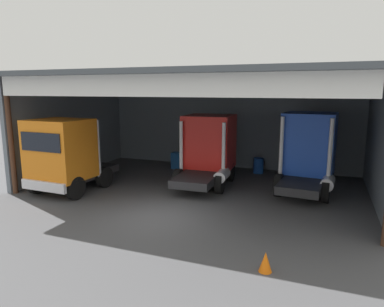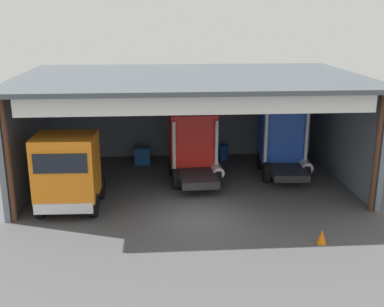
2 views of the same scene
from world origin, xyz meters
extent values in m
plane|color=#4C4C4F|center=(0.00, 0.00, 0.00)|extent=(80.00, 80.00, 0.00)
cube|color=slate|center=(0.00, 9.50, 2.69)|extent=(15.97, 0.24, 5.37)
cube|color=slate|center=(-7.99, 4.75, 2.69)|extent=(0.24, 9.50, 5.37)
cube|color=slate|center=(7.99, 4.75, 2.69)|extent=(0.24, 9.50, 5.37)
cube|color=#474E55|center=(0.00, 4.23, 5.47)|extent=(16.57, 10.54, 0.20)
cylinder|color=#4C2D1E|center=(-7.74, 0.15, 2.69)|extent=(0.24, 0.24, 5.37)
cube|color=white|center=(0.00, -0.41, 5.02)|extent=(14.38, 0.12, 0.90)
cube|color=orange|center=(-5.56, 0.89, 2.13)|extent=(2.62, 2.26, 2.73)
cube|color=black|center=(-5.59, -0.23, 2.61)|extent=(2.18, 0.12, 0.82)
cube|color=silver|center=(-5.59, -0.26, 0.67)|extent=(2.44, 0.23, 0.44)
cube|color=#232326|center=(-5.51, 2.55, 0.70)|extent=(2.01, 3.07, 0.36)
cylinder|color=silver|center=(-4.37, 2.11, 1.96)|extent=(0.18, 0.18, 2.89)
cylinder|color=silver|center=(-6.68, 2.17, 1.96)|extent=(0.18, 0.18, 2.89)
cylinder|color=silver|center=(-6.68, 2.28, 0.82)|extent=(0.59, 1.21, 0.56)
cylinder|color=black|center=(-4.44, 0.42, 0.52)|extent=(0.33, 1.05, 1.04)
cylinder|color=black|center=(-6.70, 0.48, 0.52)|extent=(0.33, 1.05, 1.04)
cylinder|color=black|center=(-4.38, 2.52, 0.52)|extent=(0.33, 1.05, 1.04)
cylinder|color=black|center=(-6.65, 2.58, 0.52)|extent=(0.33, 1.05, 1.04)
cube|color=red|center=(0.16, 5.41, 2.15)|extent=(2.51, 2.48, 2.78)
cube|color=black|center=(0.10, 6.61, 2.64)|extent=(2.03, 0.16, 0.83)
cube|color=silver|center=(0.10, 6.64, 0.66)|extent=(2.28, 0.27, 0.44)
cube|color=#232326|center=(0.25, 3.55, 0.69)|extent=(1.96, 3.46, 0.36)
cylinder|color=silver|center=(-0.85, 4.02, 1.91)|extent=(0.18, 0.18, 2.79)
cylinder|color=silver|center=(1.30, 4.13, 1.91)|extent=(0.18, 0.18, 2.79)
cylinder|color=silver|center=(1.31, 3.91, 0.81)|extent=(0.62, 1.23, 0.56)
cylinder|color=black|center=(-0.91, 5.83, 0.51)|extent=(0.35, 1.04, 1.03)
cylinder|color=black|center=(1.18, 5.93, 0.51)|extent=(0.35, 1.04, 1.03)
cylinder|color=black|center=(-0.79, 3.50, 0.51)|extent=(0.35, 1.04, 1.03)
cylinder|color=black|center=(1.30, 3.61, 0.51)|extent=(0.35, 1.04, 1.03)
cube|color=#1E47B7|center=(5.06, 5.81, 2.27)|extent=(2.49, 2.52, 2.98)
cube|color=black|center=(5.15, 7.01, 2.79)|extent=(1.98, 0.20, 0.89)
cube|color=silver|center=(5.15, 7.04, 0.68)|extent=(2.22, 0.32, 0.44)
cube|color=#232326|center=(4.94, 4.08, 0.71)|extent=(1.97, 3.28, 0.36)
cylinder|color=silver|center=(3.92, 4.56, 2.08)|extent=(0.18, 0.18, 3.10)
cylinder|color=silver|center=(6.01, 4.41, 2.08)|extent=(0.18, 0.18, 3.10)
cylinder|color=silver|center=(6.00, 4.30, 0.83)|extent=(0.65, 1.24, 0.56)
cylinder|color=black|center=(4.09, 6.36, 0.53)|extent=(0.38, 1.08, 1.06)
cylinder|color=black|center=(6.11, 6.21, 0.53)|extent=(0.38, 1.08, 1.06)
cylinder|color=black|center=(3.92, 4.15, 0.53)|extent=(0.38, 1.08, 1.06)
cylinder|color=black|center=(5.95, 4.00, 0.53)|extent=(0.38, 1.08, 1.06)
cylinder|color=#194CB2|center=(2.23, 8.32, 0.45)|extent=(0.58, 0.58, 0.90)
cube|color=#1E59A5|center=(-2.57, 7.75, 0.50)|extent=(0.90, 0.60, 1.00)
cone|color=orange|center=(4.50, -2.79, 0.28)|extent=(0.36, 0.36, 0.56)
camera|label=1|loc=(5.79, -11.49, 4.83)|focal=32.34mm
camera|label=2|loc=(-1.60, -18.82, 8.39)|focal=44.53mm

